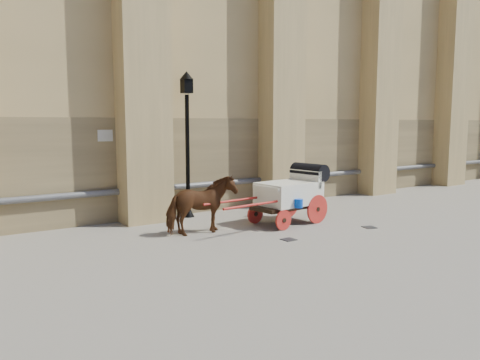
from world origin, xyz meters
TOP-DOWN VIEW (x-y plane):
  - ground at (0.00, 0.00)m, footprint 90.00×90.00m
  - horse at (-0.43, 1.32)m, footprint 1.81×0.87m
  - carriage at (2.45, 1.15)m, footprint 3.90×1.48m
  - street_lamp at (0.35, 3.54)m, footprint 0.41×0.41m
  - drain_grate_near at (1.06, -0.38)m, footprint 0.33×0.33m
  - drain_grate_far at (3.78, -0.56)m, footprint 0.40×0.40m

SIDE VIEW (x-z plane):
  - ground at x=0.00m, z-range 0.00..0.00m
  - drain_grate_near at x=1.06m, z-range 0.00..0.01m
  - drain_grate_far at x=3.78m, z-range 0.00..0.01m
  - horse at x=-0.43m, z-range 0.00..1.50m
  - carriage at x=2.45m, z-range 0.07..1.73m
  - street_lamp at x=0.35m, z-range 0.15..4.52m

